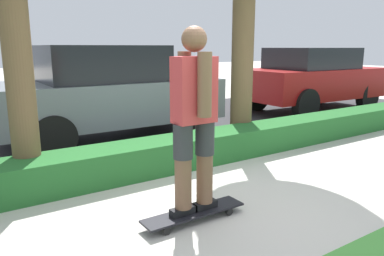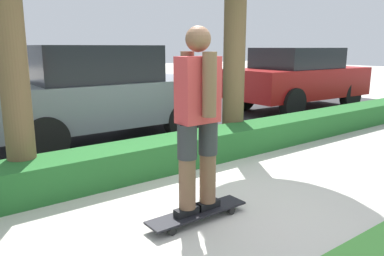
{
  "view_description": "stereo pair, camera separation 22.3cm",
  "coord_description": "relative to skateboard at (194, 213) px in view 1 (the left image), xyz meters",
  "views": [
    {
      "loc": [
        -2.38,
        -2.66,
        1.63
      ],
      "look_at": [
        -0.21,
        0.6,
        0.78
      ],
      "focal_mm": 35.0,
      "sensor_mm": 36.0,
      "label": 1
    },
    {
      "loc": [
        -2.56,
        -2.53,
        1.63
      ],
      "look_at": [
        -0.21,
        0.6,
        0.78
      ],
      "focal_mm": 35.0,
      "sensor_mm": 36.0,
      "label": 2
    }
  ],
  "objects": [
    {
      "name": "ground_plane",
      "position": [
        0.53,
        -0.09,
        -0.08
      ],
      "size": [
        60.0,
        60.0,
        0.0
      ],
      "primitive_type": "plane",
      "color": "#BCB7AD"
    },
    {
      "name": "skateboard",
      "position": [
        0.0,
        0.0,
        0.0
      ],
      "size": [
        1.05,
        0.24,
        0.09
      ],
      "color": "black",
      "rests_on": "ground_plane"
    },
    {
      "name": "parked_car_middle",
      "position": [
        0.56,
        3.58,
        0.77
      ],
      "size": [
        3.88,
        1.82,
        1.66
      ],
      "rotation": [
        0.0,
        0.0,
        -0.01
      ],
      "color": "slate",
      "rests_on": "ground_plane"
    },
    {
      "name": "street_asphalt",
      "position": [
        0.53,
        4.11,
        -0.07
      ],
      "size": [
        18.5,
        5.0,
        0.01
      ],
      "color": "#2D2D30",
      "rests_on": "ground_plane"
    },
    {
      "name": "skater_person",
      "position": [
        0.0,
        -0.0,
        0.93
      ],
      "size": [
        0.5,
        0.44,
        1.72
      ],
      "color": "black",
      "rests_on": "skateboard"
    },
    {
      "name": "parked_car_rear",
      "position": [
        6.07,
        3.56,
        0.77
      ],
      "size": [
        3.91,
        1.87,
        1.61
      ],
      "rotation": [
        0.0,
        0.0,
        -0.03
      ],
      "color": "maroon",
      "rests_on": "ground_plane"
    },
    {
      "name": "hedge_row",
      "position": [
        0.53,
        1.51,
        0.13
      ],
      "size": [
        18.5,
        0.6,
        0.41
      ],
      "color": "#236028",
      "rests_on": "ground_plane"
    }
  ]
}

